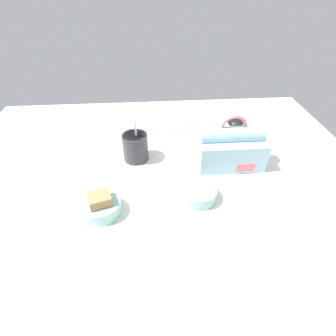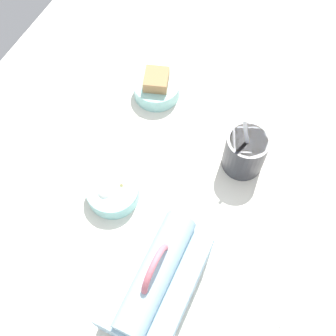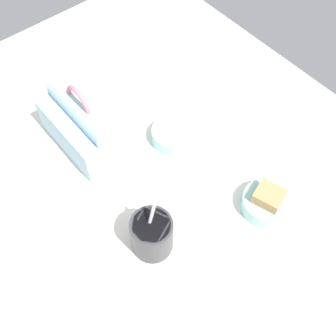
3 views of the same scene
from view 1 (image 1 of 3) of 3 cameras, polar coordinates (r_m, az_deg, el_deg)
The scene contains 7 objects.
desk_surface at distance 86.20cm, azimuth -1.99°, elevation -1.49°, with size 140.00×110.00×2.00cm.
keyboard at distance 111.66cm, azimuth 1.26°, elevation 9.92°, with size 40.12×11.36×2.10cm.
lunch_bag at distance 88.48cm, azimuth 13.36°, elevation 4.32°, with size 21.40×12.91×17.81cm.
soup_cup at distance 89.44cm, azimuth -7.11°, elevation 4.66°, with size 8.56×8.56×15.88cm.
bento_bowl_sandwich at distance 73.50cm, azimuth -14.35°, elevation -8.01°, with size 10.58×10.58×6.49cm.
bento_bowl_snacks at distance 75.93cm, azimuth 6.60°, elevation -5.41°, with size 10.54×10.54×4.66cm.
computer_mouse at distance 113.94cm, azimuth 14.43°, elevation 9.70°, with size 6.44×8.22×3.46cm.
Camera 1 is at (-2.13, -66.13, 56.24)cm, focal length 28.00 mm.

